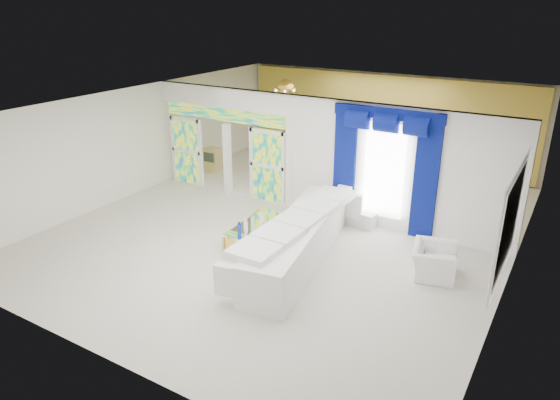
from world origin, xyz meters
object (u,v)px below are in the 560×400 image
Objects in this scene: white_sofa at (299,241)px; armchair at (434,261)px; coffee_table at (255,232)px; grand_piano at (311,157)px; console_table at (355,217)px.

white_sofa reaches higher than armchair.
grand_piano is (-1.22, 5.06, 0.33)m from coffee_table.
console_table is 2.85m from armchair.
armchair is at bearing 7.09° from coffee_table.
grand_piano is (-5.22, 4.56, 0.21)m from armchair.
grand_piano reaches higher than coffee_table.
coffee_table reaches higher than console_table.
console_table is at bearing 51.61° from coffee_table.
armchair is (2.65, 0.80, -0.11)m from white_sofa.
console_table is (1.62, 2.05, -0.01)m from coffee_table.
armchair is 0.47× the size of grand_piano.
coffee_table is 5.22m from grand_piano.
coffee_table is 4.04m from armchair.
console_table is at bearing 45.57° from armchair.
coffee_table is (-1.35, 0.30, -0.24)m from white_sofa.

